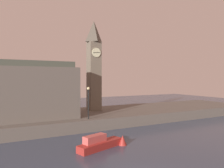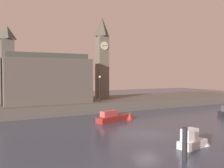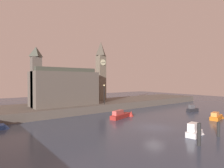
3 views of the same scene
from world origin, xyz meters
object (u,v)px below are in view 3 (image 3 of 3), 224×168
Objects in this scene: clock_tower at (101,70)px; parliament_hall at (63,87)px; streetlamp at (104,92)px; boat_barge_dark at (193,109)px; boat_patrol_orange at (217,117)px; boat_ferry_white at (195,131)px; mooring_post_left at (199,134)px; boat_dinghy_red at (122,115)px; mooring_post_right at (218,129)px.

clock_tower is 11.98m from parliament_hall.
boat_barge_dark is at bearing -37.33° from streetlamp.
boat_patrol_orange is (10.55, -17.68, -3.60)m from streetlamp.
boat_barge_dark is at bearing -58.03° from clock_tower.
streetlamp reaches higher than boat_ferry_white.
parliament_hall is 4.11× the size of boat_barge_dark.
streetlamp is 18.68m from boat_barge_dark.
mooring_post_left is at bearing -105.12° from clock_tower.
parliament_hall is 3.89× the size of boat_ferry_white.
mooring_post_left is at bearing -162.32° from boat_patrol_orange.
clock_tower reaches higher than boat_barge_dark.
boat_barge_dark is at bearing -13.79° from boat_dinghy_red.
parliament_hall reaches higher than boat_ferry_white.
clock_tower is 3.52× the size of streetlamp.
streetlamp is 1.25× the size of boat_ferry_white.
boat_barge_dark is (18.84, 11.27, -0.64)m from mooring_post_left.
mooring_post_left is at bearing -145.27° from boat_ferry_white.
mooring_post_right is 15.07m from boat_dinghy_red.
boat_barge_dark is at bearing 58.38° from boat_patrol_orange.
streetlamp is 8.16m from boat_dinghy_red.
boat_patrol_orange is (17.96, -21.23, -4.74)m from parliament_hall.
streetlamp is 20.90m from boat_patrol_orange.
mooring_post_right is at bearing -141.95° from boat_barge_dark.
mooring_post_right is (-3.14, -28.75, -8.11)m from clock_tower.
boat_ferry_white reaches higher than boat_dinghy_red.
parliament_hall is 2.97× the size of boat_patrol_orange.
mooring_post_left reaches higher than boat_dinghy_red.
mooring_post_left is at bearing -177.74° from mooring_post_right.
streetlamp is 22.44m from mooring_post_right.
boat_ferry_white is (2.89, 2.00, -0.58)m from mooring_post_left.
boat_barge_dark is 7.69m from boat_patrol_orange.
mooring_post_right is at bearing -155.88° from boat_patrol_orange.
boat_ferry_white is (-15.96, -9.27, 0.05)m from boat_barge_dark.
boat_patrol_orange is at bearing -49.77° from parliament_hall.
boat_barge_dark is (21.99, -14.68, -4.67)m from parliament_hall.
streetlamp is (7.41, -3.56, -1.13)m from parliament_hall.
boat_ferry_white is at bearing -149.85° from boat_barge_dark.
boat_patrol_orange is (6.99, -24.21, -8.53)m from clock_tower.
boat_ferry_white is (-1.37, -20.39, -3.48)m from streetlamp.
mooring_post_left reaches higher than mooring_post_right.
parliament_hall reaches higher than boat_barge_dark.
mooring_post_left is 15.46m from boat_dinghy_red.
streetlamp reaches higher than mooring_post_right.
mooring_post_right is 0.55× the size of boat_barge_dark.
boat_dinghy_red is (3.00, 15.16, -0.65)m from mooring_post_left.
parliament_hall is at bearing 146.27° from boat_barge_dark.
mooring_post_left is 0.40× the size of boat_dinghy_red.
clock_tower is 4.41× the size of boat_ferry_white.
boat_patrol_orange is at bearing -59.16° from streetlamp.
streetlamp is at bearing 91.10° from mooring_post_right.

